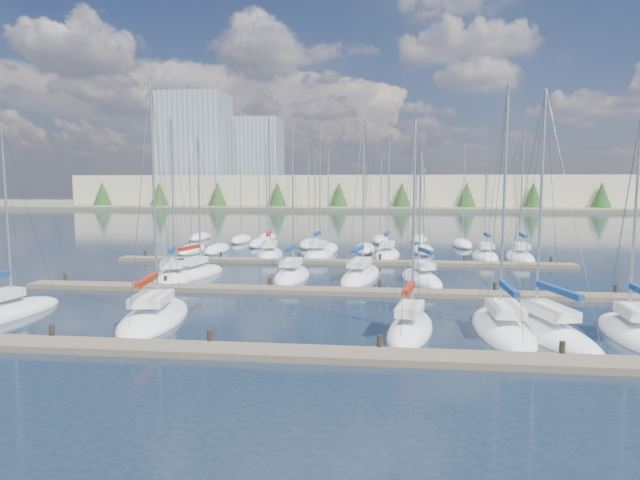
# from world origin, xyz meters

# --- Properties ---
(ground) EXTENTS (400.00, 400.00, 0.00)m
(ground) POSITION_xyz_m (0.00, 60.00, 0.00)
(ground) COLOR #1B2837
(ground) RESTS_ON ground
(dock_near) EXTENTS (44.00, 1.93, 1.10)m
(dock_near) POSITION_xyz_m (0.00, 2.01, 0.15)
(dock_near) COLOR #6B5E4C
(dock_near) RESTS_ON ground
(dock_mid) EXTENTS (44.00, 1.93, 1.10)m
(dock_mid) POSITION_xyz_m (0.00, 16.01, 0.15)
(dock_mid) COLOR #6B5E4C
(dock_mid) RESTS_ON ground
(dock_far) EXTENTS (44.00, 1.93, 1.10)m
(dock_far) POSITION_xyz_m (0.00, 30.01, 0.15)
(dock_far) COLOR #6B5E4C
(dock_far) RESTS_ON ground
(sailboat_p) EXTENTS (3.33, 7.84, 13.03)m
(sailboat_p) POSITION_xyz_m (4.75, 35.45, 0.19)
(sailboat_p) COLOR white
(sailboat_p) RESTS_ON ground
(sailboat_c) EXTENTS (4.32, 9.00, 14.30)m
(sailboat_c) POSITION_xyz_m (-8.74, 7.42, 0.18)
(sailboat_c) COLOR white
(sailboat_c) RESTS_ON ground
(sailboat_d) EXTENTS (3.49, 7.29, 11.74)m
(sailboat_d) POSITION_xyz_m (5.59, 6.49, 0.19)
(sailboat_d) COLOR white
(sailboat_d) RESTS_ON ground
(sailboat_k) EXTENTS (4.17, 9.92, 14.45)m
(sailboat_k) POSITION_xyz_m (2.43, 22.31, 0.19)
(sailboat_k) COLOR white
(sailboat_k) RESTS_ON ground
(sailboat_j) EXTENTS (2.82, 7.63, 12.84)m
(sailboat_j) POSITION_xyz_m (-3.20, 21.77, 0.18)
(sailboat_j) COLOR white
(sailboat_j) RESTS_ON ground
(sailboat_r) EXTENTS (3.22, 8.73, 13.96)m
(sailboat_r) POSITION_xyz_m (18.32, 35.39, 0.19)
(sailboat_r) COLOR white
(sailboat_r) RESTS_ON ground
(sailboat_l) EXTENTS (4.07, 7.38, 10.96)m
(sailboat_l) POSITION_xyz_m (7.27, 21.53, 0.18)
(sailboat_l) COLOR white
(sailboat_l) RESTS_ON ground
(sailboat_h) EXTENTS (5.18, 8.71, 13.69)m
(sailboat_h) POSITION_xyz_m (-12.60, 20.09, 0.18)
(sailboat_h) COLOR white
(sailboat_h) RESTS_ON ground
(sailboat_a) EXTENTS (3.74, 8.59, 11.98)m
(sailboat_a) POSITION_xyz_m (-17.81, 7.14, 0.18)
(sailboat_a) COLOR white
(sailboat_a) RESTS_ON ground
(sailboat_g) EXTENTS (3.09, 7.42, 12.32)m
(sailboat_g) POSITION_xyz_m (16.83, 7.16, 0.19)
(sailboat_g) COLOR white
(sailboat_g) RESTS_ON ground
(sailboat_n) EXTENTS (3.70, 9.00, 15.60)m
(sailboat_n) POSITION_xyz_m (-7.68, 34.34, 0.19)
(sailboat_n) COLOR white
(sailboat_n) RESTS_ON ground
(sailboat_o) EXTENTS (3.31, 8.03, 14.72)m
(sailboat_o) POSITION_xyz_m (-2.47, 34.82, 0.19)
(sailboat_o) COLOR white
(sailboat_o) RESTS_ON ground
(sailboat_i) EXTENTS (3.85, 7.78, 12.47)m
(sailboat_i) POSITION_xyz_m (-11.23, 21.55, 0.20)
(sailboat_i) COLOR white
(sailboat_i) RESTS_ON ground
(sailboat_q) EXTENTS (2.62, 7.03, 10.43)m
(sailboat_q) POSITION_xyz_m (14.81, 35.41, 0.18)
(sailboat_q) COLOR white
(sailboat_q) RESTS_ON ground
(sailboat_e) EXTENTS (2.81, 8.61, 13.63)m
(sailboat_e) POSITION_xyz_m (10.41, 7.22, 0.18)
(sailboat_e) COLOR white
(sailboat_e) RESTS_ON ground
(sailboat_f) EXTENTS (4.85, 9.72, 13.30)m
(sailboat_f) POSITION_xyz_m (12.43, 7.05, 0.18)
(sailboat_f) COLOR white
(sailboat_f) RESTS_ON ground
(distant_boats) EXTENTS (36.93, 20.75, 13.30)m
(distant_boats) POSITION_xyz_m (-4.34, 43.76, 0.29)
(distant_boats) COLOR #9EA0A5
(distant_boats) RESTS_ON ground
(shoreline) EXTENTS (400.00, 60.00, 38.00)m
(shoreline) POSITION_xyz_m (-13.29, 149.77, 7.44)
(shoreline) COLOR #666B51
(shoreline) RESTS_ON ground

